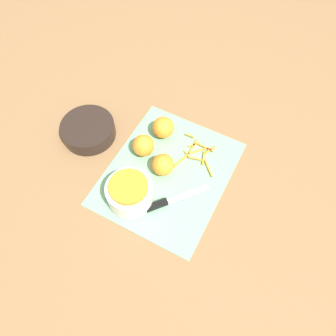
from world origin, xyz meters
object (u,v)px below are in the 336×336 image
Objects in this scene: orange_right at (163,127)px; bowl_speckled at (130,192)px; orange_left at (163,164)px; knife at (159,204)px; orange_back at (143,146)px; bowl_dark at (88,130)px.

bowl_speckled is at bearing -173.82° from orange_right.
bowl_speckled is 0.14m from orange_left.
knife is 2.79× the size of orange_back.
orange_right reaches higher than bowl_dark.
orange_right is 1.02× the size of orange_back.
bowl_dark reaches higher than knife.
orange_left is at bearing -16.46° from bowl_speckled.
bowl_speckled is at bearing 142.55° from knife.
bowl_speckled is 0.77× the size of bowl_dark.
bowl_dark is at bearing 109.71° from knife.
knife is 2.74× the size of orange_right.
bowl_speckled is 1.94× the size of orange_back.
bowl_speckled is at bearing -119.58° from bowl_dark.
bowl_dark is at bearing 60.42° from bowl_speckled.
knife is at bearing -157.95° from orange_left.
bowl_speckled is at bearing 163.54° from orange_left.
orange_back is at bearing 82.72° from knife.
orange_left is at bearing 61.85° from knife.
orange_left is (-0.01, -0.30, 0.02)m from bowl_dark.
orange_left is (0.14, -0.04, -0.01)m from bowl_speckled.
bowl_dark is 0.90× the size of knife.
knife is at bearing -137.09° from orange_back.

